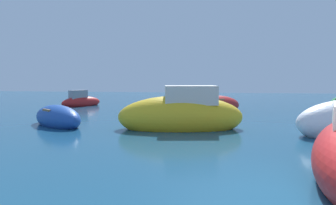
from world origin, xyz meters
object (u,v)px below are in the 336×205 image
Objects in this scene: moored_boat_1 at (181,115)px; moored_boat_5 at (213,106)px; moored_boat_0 at (58,118)px; moored_boat_6 at (81,102)px.

moored_boat_1 is 6.43m from moored_boat_5.
moored_boat_1 is at bearing -144.58° from moored_boat_0.
moored_boat_1 reaches higher than moored_boat_6.
moored_boat_0 is 9.53m from moored_boat_6.
moored_boat_0 is at bearing -10.21° from moored_boat_1.
moored_boat_0 is at bearing -128.89° from moored_boat_6.
moored_boat_1 is at bearing -142.54° from moored_boat_5.
moored_boat_5 is 10.17m from moored_boat_6.
moored_boat_1 is 1.29× the size of moored_boat_5.
moored_boat_0 is at bearing -178.31° from moored_boat_5.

